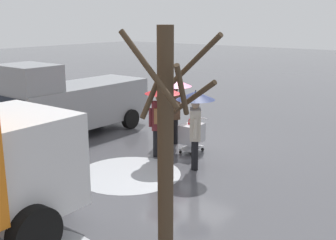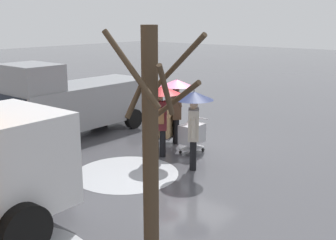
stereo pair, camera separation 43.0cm
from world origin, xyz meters
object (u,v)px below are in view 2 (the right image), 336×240
bare_tree_near (152,149)px  pedestrian_black_side (176,96)px  hand_dolly_boxes (165,122)px  cargo_van_parked_right (75,101)px  pedestrian_white_side (161,105)px  pedestrian_pink_side (194,111)px  shopping_cart_vendor (192,134)px

bare_tree_near → pedestrian_black_side: bearing=-54.2°
pedestrian_black_side → hand_dolly_boxes: bearing=42.1°
cargo_van_parked_right → pedestrian_black_side: 3.70m
pedestrian_white_side → bare_tree_near: bearing=129.5°
pedestrian_black_side → bare_tree_near: size_ratio=0.55×
hand_dolly_boxes → pedestrian_pink_side: 2.57m
cargo_van_parked_right → pedestrian_black_side: size_ratio=2.49×
shopping_cart_vendor → hand_dolly_boxes: (1.24, -0.21, 0.16)m
cargo_van_parked_right → pedestrian_black_side: bearing=-158.0°
cargo_van_parked_right → pedestrian_white_side: bearing=-179.4°
hand_dolly_boxes → pedestrian_white_side: (-0.77, 1.10, 0.84)m
shopping_cart_vendor → pedestrian_black_side: 1.48m
cargo_van_parked_right → pedestrian_pink_side: cargo_van_parked_right is taller
hand_dolly_boxes → pedestrian_white_side: pedestrian_white_side is taller
hand_dolly_boxes → pedestrian_black_side: (-0.27, -0.24, 0.86)m
cargo_van_parked_right → shopping_cart_vendor: bearing=-168.0°
pedestrian_pink_side → pedestrian_white_side: (1.30, -0.17, -0.01)m
shopping_cart_vendor → pedestrian_pink_side: size_ratio=0.49×
pedestrian_black_side → bare_tree_near: bare_tree_near is taller
shopping_cart_vendor → cargo_van_parked_right: bearing=12.0°
cargo_van_parked_right → pedestrian_white_side: 3.94m
cargo_van_parked_right → hand_dolly_boxes: (-3.14, -1.14, -0.45)m
pedestrian_pink_side → pedestrian_white_side: same height
pedestrian_black_side → shopping_cart_vendor: bearing=155.2°
shopping_cart_vendor → pedestrian_black_side: bearing=-24.8°
shopping_cart_vendor → bare_tree_near: bare_tree_near is taller
hand_dolly_boxes → pedestrian_black_side: 0.93m
cargo_van_parked_right → pedestrian_pink_side: size_ratio=2.49×
cargo_van_parked_right → bare_tree_near: bearing=149.7°
shopping_cart_vendor → pedestrian_white_side: size_ratio=0.49×
shopping_cart_vendor → pedestrian_white_side: pedestrian_white_side is taller
pedestrian_white_side → pedestrian_pink_side: bearing=172.5°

